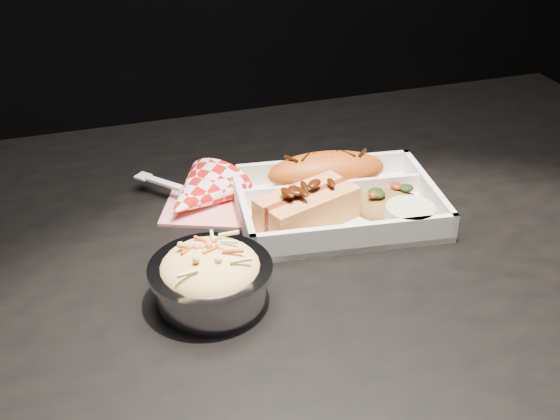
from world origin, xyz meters
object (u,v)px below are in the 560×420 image
(hotdog, at_px, (307,205))
(foil_coleslaw_cup, at_px, (211,276))
(dining_table, at_px, (320,290))
(fried_pastry, at_px, (326,171))
(food_tray, at_px, (336,207))
(napkin_fork, at_px, (197,196))

(hotdog, relative_size, foil_coleslaw_cup, 1.05)
(dining_table, height_order, fried_pastry, fried_pastry)
(food_tray, relative_size, fried_pastry, 1.71)
(food_tray, xyz_separation_m, hotdog, (-0.05, -0.02, 0.02))
(fried_pastry, distance_m, foil_coleslaw_cup, 0.27)
(dining_table, height_order, food_tray, food_tray)
(dining_table, distance_m, foil_coleslaw_cup, 0.22)
(food_tray, bearing_deg, napkin_fork, 163.98)
(dining_table, distance_m, fried_pastry, 0.16)
(dining_table, xyz_separation_m, food_tray, (0.03, 0.03, 0.10))
(hotdog, bearing_deg, food_tray, 4.12)
(dining_table, xyz_separation_m, napkin_fork, (-0.13, 0.10, 0.11))
(napkin_fork, bearing_deg, dining_table, 10.45)
(dining_table, height_order, foil_coleslaw_cup, foil_coleslaw_cup)
(food_tray, height_order, fried_pastry, fried_pastry)
(food_tray, relative_size, napkin_fork, 1.75)
(dining_table, xyz_separation_m, foil_coleslaw_cup, (-0.16, -0.09, 0.12))
(dining_table, xyz_separation_m, hotdog, (-0.02, 0.01, 0.12))
(food_tray, distance_m, napkin_fork, 0.18)
(hotdog, xyz_separation_m, napkin_fork, (-0.12, 0.09, -0.02))
(food_tray, xyz_separation_m, foil_coleslaw_cup, (-0.19, -0.13, 0.02))
(hotdog, bearing_deg, fried_pastry, 34.59)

